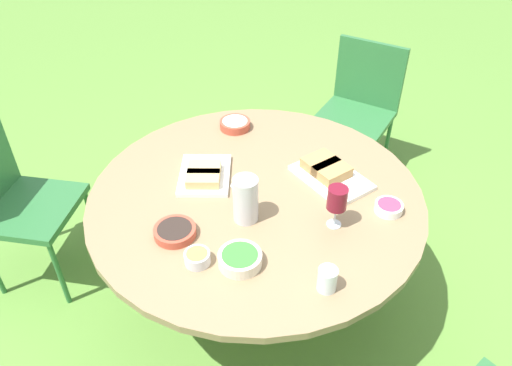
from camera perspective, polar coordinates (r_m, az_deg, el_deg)
name	(u,v)px	position (r m, az deg, el deg)	size (l,w,h in m)	color
ground_plane	(256,296)	(2.70, 0.00, -12.84)	(40.00, 40.00, 0.00)	#5B8C38
dining_table	(256,207)	(2.24, 0.00, -2.74)	(1.47, 1.47, 0.71)	#4C4C51
chair_near_right	(360,102)	(3.30, 11.81, 9.01)	(0.60, 0.59, 0.89)	#2D6B38
chair_far_back	(13,195)	(2.74, -26.05, -1.29)	(0.50, 0.52, 0.89)	#2D6B38
water_pitcher	(245,199)	(2.01, -1.21, -1.89)	(0.11, 0.10, 0.20)	silver
wine_glass	(337,199)	(1.98, 9.26, -1.86)	(0.08, 0.08, 0.19)	silver
platter_bread_main	(204,175)	(2.27, -5.94, 0.95)	(0.24, 0.31, 0.06)	white
platter_charcuterie	(329,172)	(2.29, 8.29, 1.23)	(0.38, 0.42, 0.07)	white
bowl_fries	(197,257)	(1.89, -6.74, -8.42)	(0.10, 0.10, 0.05)	silver
bowl_salad	(240,259)	(1.87, -1.84, -8.62)	(0.17, 0.17, 0.05)	beige
bowl_olives	(175,231)	(2.01, -9.26, -5.45)	(0.17, 0.17, 0.04)	#B74733
bowl_dip_red	(389,207)	(2.16, 14.93, -2.68)	(0.12, 0.12, 0.04)	white
bowl_dip_cream	(235,124)	(2.62, -2.42, 6.76)	(0.16, 0.16, 0.04)	#B74733
cup_water_near	(327,279)	(1.80, 8.15, -10.84)	(0.07, 0.07, 0.09)	silver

